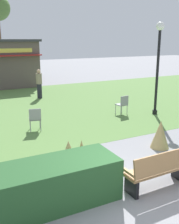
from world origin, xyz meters
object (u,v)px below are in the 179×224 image
(cafe_chair_east, at_px, (35,118))
(cafe_chair_center, at_px, (123,103))
(park_bench, at_px, (159,169))
(parked_car_center_slot, at_px, (4,68))
(lamppost_mid, at_px, (158,58))
(person_strolling, at_px, (39,84))

(cafe_chair_east, height_order, cafe_chair_center, same)
(park_bench, height_order, parked_car_center_slot, parked_car_center_slot)
(lamppost_mid, height_order, parked_car_center_slot, lamppost_mid)
(cafe_chair_center, distance_m, parked_car_center_slot, 17.71)
(lamppost_mid, relative_size, cafe_chair_east, 4.60)
(cafe_chair_center, bearing_deg, park_bench, -116.68)
(cafe_chair_east, bearing_deg, cafe_chair_center, 5.58)
(park_bench, distance_m, cafe_chair_east, 5.51)
(park_bench, bearing_deg, parked_car_center_slot, 87.94)
(lamppost_mid, distance_m, parked_car_center_slot, 18.64)
(cafe_chair_east, distance_m, person_strolling, 5.97)
(cafe_chair_east, distance_m, cafe_chair_center, 4.27)
(cafe_chair_center, bearing_deg, parked_car_center_slot, 96.66)
(park_bench, bearing_deg, lamppost_mid, 50.20)
(cafe_chair_east, xyz_separation_m, parked_car_center_slot, (2.20, 18.00, 0.12))
(lamppost_mid, xyz_separation_m, person_strolling, (-3.69, 5.85, -1.72))
(park_bench, bearing_deg, cafe_chair_center, 63.32)
(lamppost_mid, bearing_deg, cafe_chair_center, 155.31)
(park_bench, relative_size, cafe_chair_center, 1.92)
(lamppost_mid, distance_m, cafe_chair_center, 2.55)
(lamppost_mid, xyz_separation_m, cafe_chair_east, (-5.63, 0.22, -2.05))
(lamppost_mid, height_order, cafe_chair_east, lamppost_mid)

